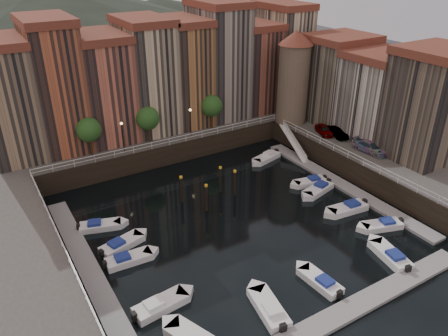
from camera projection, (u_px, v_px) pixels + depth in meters
ground at (231, 219)px, 49.21m from camera, size 200.00×200.00×0.00m
quay_far at (143, 132)px, 68.32m from camera, size 80.00×20.00×3.00m
quay_right at (411, 158)px, 59.93m from camera, size 20.00×36.00×3.00m
dock_left at (90, 272)px, 40.89m from camera, size 2.00×28.00×0.35m
dock_right at (342, 185)px, 55.85m from camera, size 2.00×28.00×0.35m
dock_near at (339, 315)px, 36.19m from camera, size 30.00×2.00×0.35m
mountains at (41, 19)px, 130.13m from camera, size 145.00×100.00×18.00m
far_terrace at (165, 73)px, 63.64m from camera, size 48.70×10.30×17.50m
right_terrace at (380, 92)px, 59.98m from camera, size 9.30×24.30×14.00m
corner_tower at (294, 76)px, 64.84m from camera, size 5.20×5.20×13.80m
promenade_trees at (152, 118)px, 59.45m from camera, size 21.20×3.20×5.20m
street_lamps at (158, 124)px, 59.16m from camera, size 10.36×0.36×4.18m
railings at (209, 172)px, 51.20m from camera, size 36.08×34.04×0.52m
gangway at (294, 141)px, 63.84m from camera, size 2.78×8.32×3.73m
mooring_pilings at (211, 188)px, 52.21m from camera, size 6.58×3.64×3.78m
boat_left_1 at (160, 305)px, 36.87m from camera, size 5.15×2.33×1.16m
boat_left_2 at (128, 259)px, 42.31m from camera, size 4.77×1.95×1.08m
boat_left_3 at (121, 244)px, 44.38m from camera, size 4.99×2.93×1.12m
boat_left_4 at (99, 226)px, 47.38m from camera, size 4.75×2.93×1.07m
boat_right_0 at (383, 225)px, 47.49m from camera, size 4.80×3.00×1.08m
boat_right_1 at (348, 208)px, 50.48m from camera, size 5.19×2.38×1.17m
boat_right_2 at (319, 189)px, 54.46m from camera, size 5.02×2.85×1.12m
boat_right_3 at (311, 182)px, 56.25m from camera, size 4.59×2.33×1.03m
boat_right_4 at (267, 157)px, 62.65m from camera, size 4.89×2.82×1.10m
boat_near_1 at (269, 309)px, 36.50m from camera, size 2.71×5.33×1.20m
boat_near_2 at (321, 282)px, 39.50m from camera, size 2.00×4.75×1.08m
boat_near_3 at (391, 256)px, 42.76m from camera, size 2.73×5.19×1.16m
car_a at (324, 130)px, 63.01m from camera, size 2.79×4.19×1.32m
car_b at (338, 133)px, 62.27m from camera, size 2.56×4.37×1.36m
car_c at (370, 148)px, 57.52m from camera, size 2.42×5.12×1.44m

